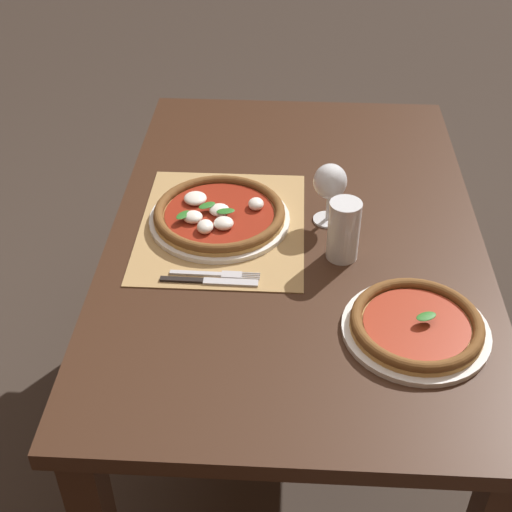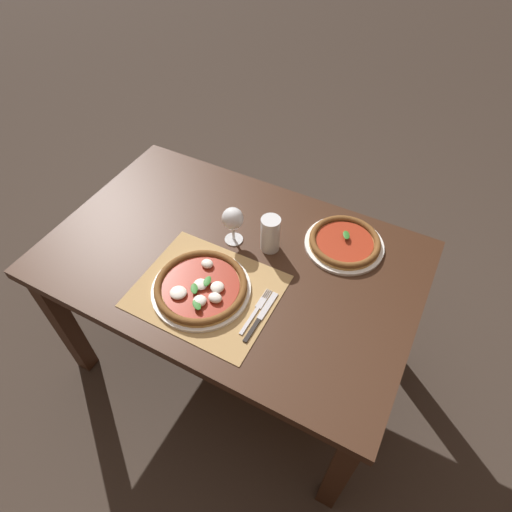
{
  "view_description": "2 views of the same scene",
  "coord_description": "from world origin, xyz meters",
  "px_view_note": "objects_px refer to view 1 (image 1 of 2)",
  "views": [
    {
      "loc": [
        1.4,
        -0.02,
        1.74
      ],
      "look_at": [
        0.25,
        -0.08,
        0.84
      ],
      "focal_mm": 50.0,
      "sensor_mm": 36.0,
      "label": 1
    },
    {
      "loc": [
        0.57,
        -0.88,
        1.93
      ],
      "look_at": [
        0.1,
        0.02,
        0.78
      ],
      "focal_mm": 30.0,
      "sensor_mm": 36.0,
      "label": 2
    }
  ],
  "objects_px": {
    "wine_glass": "(330,184)",
    "fork": "(216,274)",
    "pizza_far": "(416,326)",
    "pint_glass": "(344,231)",
    "pizza_near": "(219,215)",
    "knife": "(209,281)"
  },
  "relations": [
    {
      "from": "wine_glass",
      "to": "knife",
      "type": "xyz_separation_m",
      "value": [
        0.25,
        -0.26,
        -0.1
      ]
    },
    {
      "from": "pizza_far",
      "to": "pint_glass",
      "type": "distance_m",
      "value": 0.28
    },
    {
      "from": "wine_glass",
      "to": "knife",
      "type": "distance_m",
      "value": 0.38
    },
    {
      "from": "pint_glass",
      "to": "knife",
      "type": "distance_m",
      "value": 0.32
    },
    {
      "from": "pizza_near",
      "to": "knife",
      "type": "xyz_separation_m",
      "value": [
        0.23,
        0.0,
        -0.02
      ]
    },
    {
      "from": "pizza_far",
      "to": "wine_glass",
      "type": "bearing_deg",
      "value": -156.35
    },
    {
      "from": "wine_glass",
      "to": "pint_glass",
      "type": "relative_size",
      "value": 1.07
    },
    {
      "from": "wine_glass",
      "to": "pint_glass",
      "type": "height_order",
      "value": "wine_glass"
    },
    {
      "from": "pizza_near",
      "to": "pizza_far",
      "type": "relative_size",
      "value": 1.15
    },
    {
      "from": "pint_glass",
      "to": "wine_glass",
      "type": "bearing_deg",
      "value": -168.34
    },
    {
      "from": "knife",
      "to": "wine_glass",
      "type": "bearing_deg",
      "value": 133.86
    },
    {
      "from": "pizza_far",
      "to": "fork",
      "type": "height_order",
      "value": "pizza_far"
    },
    {
      "from": "wine_glass",
      "to": "fork",
      "type": "height_order",
      "value": "wine_glass"
    },
    {
      "from": "fork",
      "to": "knife",
      "type": "distance_m",
      "value": 0.03
    },
    {
      "from": "wine_glass",
      "to": "knife",
      "type": "bearing_deg",
      "value": -46.14
    },
    {
      "from": "pizza_far",
      "to": "knife",
      "type": "xyz_separation_m",
      "value": [
        -0.13,
        -0.43,
        -0.01
      ]
    },
    {
      "from": "pizza_near",
      "to": "wine_glass",
      "type": "xyz_separation_m",
      "value": [
        -0.02,
        0.26,
        0.08
      ]
    },
    {
      "from": "pint_glass",
      "to": "fork",
      "type": "height_order",
      "value": "pint_glass"
    },
    {
      "from": "pizza_far",
      "to": "wine_glass",
      "type": "height_order",
      "value": "wine_glass"
    },
    {
      "from": "wine_glass",
      "to": "pint_glass",
      "type": "distance_m",
      "value": 0.15
    },
    {
      "from": "knife",
      "to": "fork",
      "type": "bearing_deg",
      "value": 155.59
    },
    {
      "from": "pizza_near",
      "to": "fork",
      "type": "relative_size",
      "value": 1.7
    }
  ]
}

